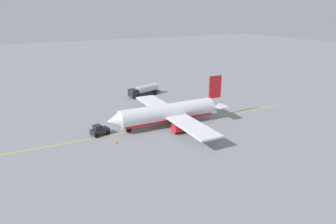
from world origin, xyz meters
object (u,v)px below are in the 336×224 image
airplane (170,113)px  pushback_tug (99,130)px  safety_cone_nose (104,130)px  refueling_worker (144,101)px  fuel_tanker (144,90)px  safety_cone_wingtip (116,142)px

airplane → pushback_tug: bearing=-5.7°
safety_cone_nose → refueling_worker: bearing=-137.7°
airplane → safety_cone_nose: (14.02, -2.92, -2.36)m
airplane → safety_cone_nose: 14.52m
fuel_tanker → safety_cone_wingtip: 34.24m
pushback_tug → airplane: bearing=174.3°
safety_cone_nose → safety_cone_wingtip: size_ratio=1.29×
refueling_worker → safety_cone_nose: bearing=42.3°
fuel_tanker → refueling_worker: 8.57m
pushback_tug → refueling_worker: pushback_tug is taller
fuel_tanker → pushback_tug: bearing=48.9°
safety_cone_nose → airplane: bearing=168.2°
pushback_tug → safety_cone_nose: pushback_tug is taller
fuel_tanker → safety_cone_nose: size_ratio=14.38×
pushback_tug → safety_cone_wingtip: 5.79m
airplane → safety_cone_wingtip: size_ratio=54.14×
safety_cone_nose → pushback_tug: bearing=46.1°
airplane → refueling_worker: airplane is taller
fuel_tanker → safety_cone_nose: bearing=49.1°
airplane → pushback_tug: 15.53m
pushback_tug → safety_cone_nose: 2.02m
airplane → pushback_tug: size_ratio=7.94×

